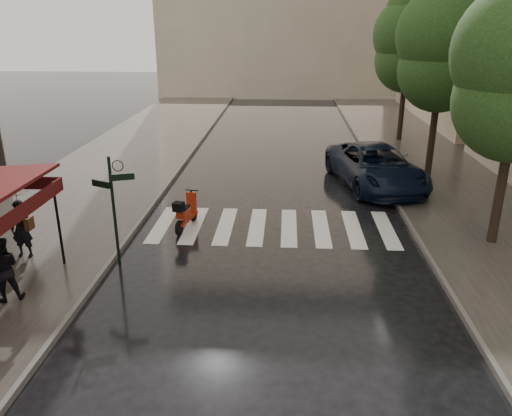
# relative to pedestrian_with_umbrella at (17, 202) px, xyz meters

# --- Properties ---
(ground) EXTENTS (120.00, 120.00, 0.00)m
(ground) POSITION_rel_pedestrian_with_umbrella_xyz_m (3.92, -3.14, -1.75)
(ground) COLOR black
(ground) RESTS_ON ground
(sidewalk_near) EXTENTS (6.00, 60.00, 0.12)m
(sidewalk_near) POSITION_rel_pedestrian_with_umbrella_xyz_m (-0.58, 8.86, -1.69)
(sidewalk_near) COLOR #38332D
(sidewalk_near) RESTS_ON ground
(sidewalk_far) EXTENTS (5.50, 60.00, 0.12)m
(sidewalk_far) POSITION_rel_pedestrian_with_umbrella_xyz_m (14.17, 8.86, -1.69)
(sidewalk_far) COLOR #38332D
(sidewalk_far) RESTS_ON ground
(curb_near) EXTENTS (0.12, 60.00, 0.16)m
(curb_near) POSITION_rel_pedestrian_with_umbrella_xyz_m (2.47, 8.86, -1.67)
(curb_near) COLOR #595651
(curb_near) RESTS_ON ground
(curb_far) EXTENTS (0.12, 60.00, 0.16)m
(curb_far) POSITION_rel_pedestrian_with_umbrella_xyz_m (11.37, 8.86, -1.67)
(curb_far) COLOR #595651
(curb_far) RESTS_ON ground
(crosswalk) EXTENTS (7.85, 3.20, 0.01)m
(crosswalk) POSITION_rel_pedestrian_with_umbrella_xyz_m (6.90, 2.86, -1.74)
(crosswalk) COLOR silver
(crosswalk) RESTS_ON ground
(signpost) EXTENTS (1.17, 0.29, 3.10)m
(signpost) POSITION_rel_pedestrian_with_umbrella_xyz_m (2.73, -0.14, 0.08)
(signpost) COLOR black
(signpost) RESTS_ON ground
(tree_mid) EXTENTS (3.80, 3.80, 8.34)m
(tree_mid) POSITION_rel_pedestrian_with_umbrella_xyz_m (13.42, 8.86, 3.84)
(tree_mid) COLOR black
(tree_mid) RESTS_ON sidewalk_far
(tree_far) EXTENTS (3.80, 3.80, 8.16)m
(tree_far) POSITION_rel_pedestrian_with_umbrella_xyz_m (13.62, 15.86, 3.71)
(tree_far) COLOR black
(tree_far) RESTS_ON sidewalk_far
(pedestrian_with_umbrella) EXTENTS (1.01, 1.03, 2.45)m
(pedestrian_with_umbrella) POSITION_rel_pedestrian_with_umbrella_xyz_m (0.00, 0.00, 0.00)
(pedestrian_with_umbrella) COLOR black
(pedestrian_with_umbrella) RESTS_ON sidewalk_near
(pedestrian_terrace) EXTENTS (0.96, 0.89, 1.59)m
(pedestrian_terrace) POSITION_rel_pedestrian_with_umbrella_xyz_m (0.72, -2.30, -0.83)
(pedestrian_terrace) COLOR black
(pedestrian_terrace) RESTS_ON sidewalk_near
(scooter) EXTENTS (0.63, 1.69, 1.12)m
(scooter) POSITION_rel_pedestrian_with_umbrella_xyz_m (4.06, 2.58, -1.23)
(scooter) COLOR black
(scooter) RESTS_ON ground
(parked_car) EXTENTS (3.96, 6.42, 1.66)m
(parked_car) POSITION_rel_pedestrian_with_umbrella_xyz_m (10.92, 7.51, -0.92)
(parked_car) COLOR black
(parked_car) RESTS_ON ground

